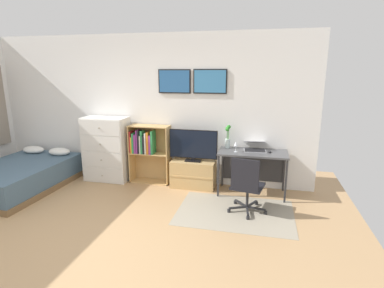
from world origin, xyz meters
name	(u,v)px	position (x,y,z in m)	size (l,w,h in m)	color
ground_plane	(77,244)	(0.00, 0.00, 0.00)	(7.20, 7.20, 0.00)	tan
wall_back_with_posters	(147,109)	(0.01, 2.43, 1.36)	(6.12, 0.09, 2.70)	white
area_rug	(235,212)	(1.79, 1.30, 0.00)	(1.70, 1.20, 0.01)	#9E937F
bed	(20,176)	(-2.02, 1.39, 0.23)	(1.38, 1.99, 0.58)	brown
dresser	(107,149)	(-0.73, 2.15, 0.60)	(0.83, 0.46, 1.21)	white
bookshelf	(147,149)	(0.07, 2.22, 0.65)	(0.75, 0.30, 1.08)	tan
tv_stand	(193,174)	(0.96, 2.17, 0.24)	(0.78, 0.41, 0.49)	tan
television	(193,146)	(0.96, 2.15, 0.77)	(0.86, 0.16, 0.57)	black
desk	(253,159)	(1.99, 2.16, 0.60)	(1.13, 0.57, 0.74)	#4C4C4F
office_chair	(246,184)	(1.94, 1.30, 0.46)	(0.58, 0.57, 0.86)	#232326
laptop	(255,146)	(2.02, 2.21, 0.80)	(0.40, 0.42, 0.16)	#B7B7BC
computer_mouse	(269,152)	(2.26, 2.10, 0.76)	(0.06, 0.10, 0.03)	#262628
bamboo_vase	(228,137)	(1.55, 2.25, 0.94)	(0.09, 0.10, 0.41)	silver
wine_glass	(236,144)	(1.71, 2.00, 0.87)	(0.07, 0.07, 0.18)	silver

